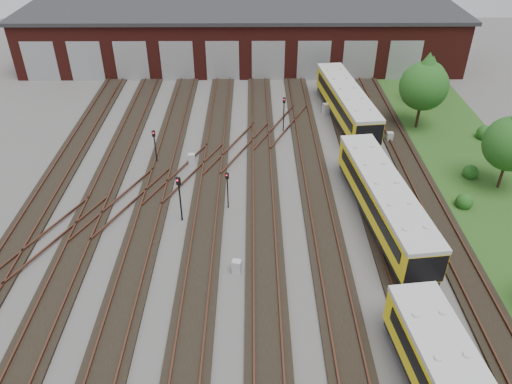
{
  "coord_description": "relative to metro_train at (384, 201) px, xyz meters",
  "views": [
    {
      "loc": [
        1.26,
        -19.49,
        20.83
      ],
      "look_at": [
        1.47,
        8.48,
        2.0
      ],
      "focal_mm": 35.0,
      "sensor_mm": 36.0,
      "label": 1
    }
  ],
  "objects": [
    {
      "name": "ground",
      "position": [
        -10.0,
        -7.66,
        -1.79
      ],
      "size": [
        120.0,
        120.0,
        0.0
      ],
      "primitive_type": "plane",
      "color": "#464441",
      "rests_on": "ground"
    },
    {
      "name": "track_network",
      "position": [
        -10.17,
        -7.08,
        -1.68
      ],
      "size": [
        30.4,
        70.0,
        0.33
      ],
      "color": "black",
      "rests_on": "ground"
    },
    {
      "name": "maintenance_shed",
      "position": [
        -10.01,
        32.31,
        1.41
      ],
      "size": [
        51.0,
        12.5,
        6.35
      ],
      "color": "#4A1612",
      "rests_on": "ground"
    },
    {
      "name": "grass_verge",
      "position": [
        9.0,
        2.34,
        -1.77
      ],
      "size": [
        8.0,
        55.0,
        0.05
      ],
      "primitive_type": "cube",
      "color": "#1D4717",
      "rests_on": "ground"
    },
    {
      "name": "metro_train",
      "position": [
        0.0,
        0.0,
        0.0
      ],
      "size": [
        4.07,
        46.0,
        2.85
      ],
      "rotation": [
        0.0,
        0.0,
        0.12
      ],
      "color": "black",
      "rests_on": "ground"
    },
    {
      "name": "signal_mast_0",
      "position": [
        -16.57,
        8.1,
        0.1
      ],
      "size": [
        0.26,
        0.24,
        2.94
      ],
      "rotation": [
        0.0,
        0.0,
        0.08
      ],
      "color": "black",
      "rests_on": "ground"
    },
    {
      "name": "signal_mast_1",
      "position": [
        -13.62,
        0.33,
        0.45
      ],
      "size": [
        0.33,
        0.32,
        3.49
      ],
      "rotation": [
        0.0,
        0.0,
        -0.43
      ],
      "color": "black",
      "rests_on": "ground"
    },
    {
      "name": "signal_mast_2",
      "position": [
        -10.5,
        1.81,
        0.06
      ],
      "size": [
        0.26,
        0.24,
        2.9
      ],
      "rotation": [
        0.0,
        0.0,
        -0.32
      ],
      "color": "black",
      "rests_on": "ground"
    },
    {
      "name": "signal_mast_3",
      "position": [
        -5.95,
        13.76,
        0.29
      ],
      "size": [
        0.26,
        0.24,
        3.28
      ],
      "rotation": [
        0.0,
        0.0,
        -0.08
      ],
      "color": "black",
      "rests_on": "ground"
    },
    {
      "name": "relay_cabinet_1",
      "position": [
        -13.7,
        7.99,
        -1.35
      ],
      "size": [
        0.57,
        0.49,
        0.89
      ],
      "primitive_type": "cube",
      "rotation": [
        0.0,
        0.0,
        0.08
      ],
      "color": "#B5B7BA",
      "rests_on": "ground"
    },
    {
      "name": "relay_cabinet_2",
      "position": [
        -9.73,
        -4.89,
        -1.34
      ],
      "size": [
        0.62,
        0.55,
        0.89
      ],
      "primitive_type": "cube",
      "rotation": [
        0.0,
        0.0,
        -0.2
      ],
      "color": "#B5B7BA",
      "rests_on": "ground"
    },
    {
      "name": "relay_cabinet_3",
      "position": [
        -1.58,
        17.49,
        -1.27
      ],
      "size": [
        0.77,
        0.71,
        1.04
      ],
      "primitive_type": "cube",
      "rotation": [
        0.0,
        0.0,
        0.36
      ],
      "color": "#B5B7BA",
      "rests_on": "ground"
    },
    {
      "name": "relay_cabinet_4",
      "position": [
        3.3,
        11.73,
        -1.36
      ],
      "size": [
        0.53,
        0.45,
        0.86
      ],
      "primitive_type": "cube",
      "rotation": [
        0.0,
        0.0,
        0.03
      ],
      "color": "#B5B7BA",
      "rests_on": "ground"
    },
    {
      "name": "tree_0",
      "position": [
        6.39,
        14.4,
        2.77
      ],
      "size": [
        4.28,
        4.28,
        7.1
      ],
      "color": "black",
      "rests_on": "ground"
    },
    {
      "name": "tree_1",
      "position": [
        8.77,
        19.86,
        1.39
      ],
      "size": [
        2.99,
        2.99,
        4.95
      ],
      "color": "black",
      "rests_on": "ground"
    },
    {
      "name": "bush_0",
      "position": [
        6.33,
        1.79,
        -1.18
      ],
      "size": [
        1.22,
        1.22,
        1.22
      ],
      "primitive_type": "sphere",
      "color": "#1D4E16",
      "rests_on": "ground"
    },
    {
      "name": "bush_1",
      "position": [
        8.24,
        5.79,
        -1.2
      ],
      "size": [
        1.19,
        1.19,
        1.19
      ],
      "primitive_type": "sphere",
      "color": "#1D4E16",
      "rests_on": "ground"
    },
    {
      "name": "bush_2",
      "position": [
        11.82,
        12.17,
        -1.07
      ],
      "size": [
        1.44,
        1.44,
        1.44
      ],
      "primitive_type": "sphere",
      "color": "#1D4E16",
      "rests_on": "ground"
    }
  ]
}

